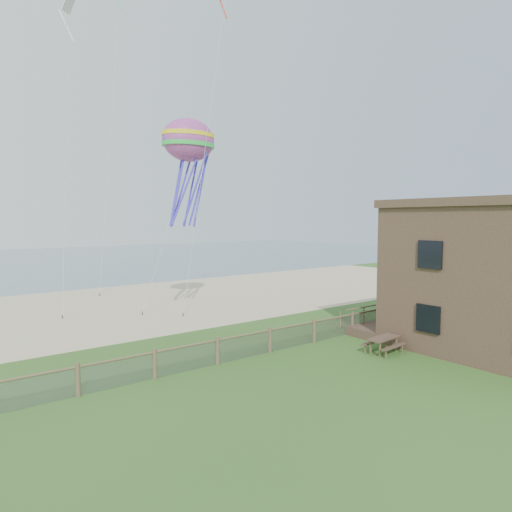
# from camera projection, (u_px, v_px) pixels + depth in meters

# --- Properties ---
(ground) EXTENTS (160.00, 160.00, 0.00)m
(ground) POSITION_uv_depth(u_px,v_px,m) (370.00, 389.00, 17.29)
(ground) COLOR #2E511C
(ground) RESTS_ON ground
(sand_beach) EXTENTS (72.00, 20.00, 0.02)m
(sand_beach) POSITION_uv_depth(u_px,v_px,m) (136.00, 304.00, 34.64)
(sand_beach) COLOR #C1AD8B
(sand_beach) RESTS_ON ground
(ocean) EXTENTS (160.00, 68.00, 0.02)m
(ocean) POSITION_uv_depth(u_px,v_px,m) (20.00, 262.00, 69.35)
(ocean) COLOR slate
(ocean) RESTS_ON ground
(chainlink_fence) EXTENTS (36.20, 0.20, 1.25)m
(chainlink_fence) POSITION_uv_depth(u_px,v_px,m) (270.00, 341.00, 21.97)
(chainlink_fence) COLOR brown
(chainlink_fence) RESTS_ON ground
(motel_deck) EXTENTS (15.00, 2.00, 0.50)m
(motel_deck) POSITION_uv_depth(u_px,v_px,m) (437.00, 316.00, 29.13)
(motel_deck) COLOR brown
(motel_deck) RESTS_ON ground
(picnic_table) EXTENTS (1.96, 1.55, 0.78)m
(picnic_table) POSITION_uv_depth(u_px,v_px,m) (384.00, 345.00, 21.98)
(picnic_table) COLOR brown
(picnic_table) RESTS_ON ground
(octopus_kite) EXTENTS (3.95, 3.14, 7.25)m
(octopus_kite) POSITION_uv_depth(u_px,v_px,m) (189.00, 170.00, 28.77)
(octopus_kite) COLOR #EA5625
(kite_white) EXTENTS (1.78, 1.76, 2.21)m
(kite_white) POSITION_uv_depth(u_px,v_px,m) (69.00, 14.00, 24.90)
(kite_white) COLOR white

